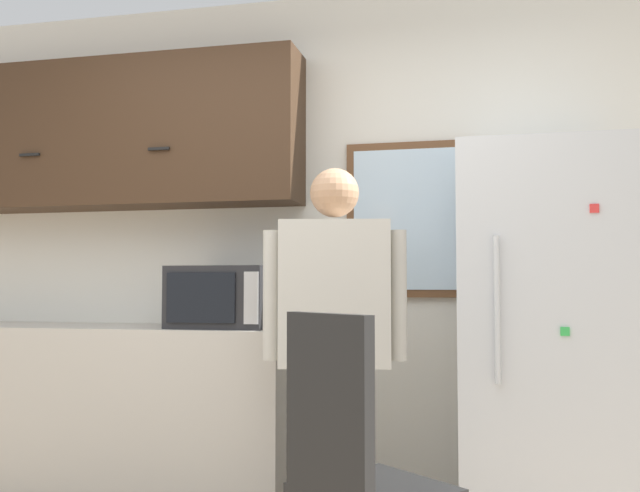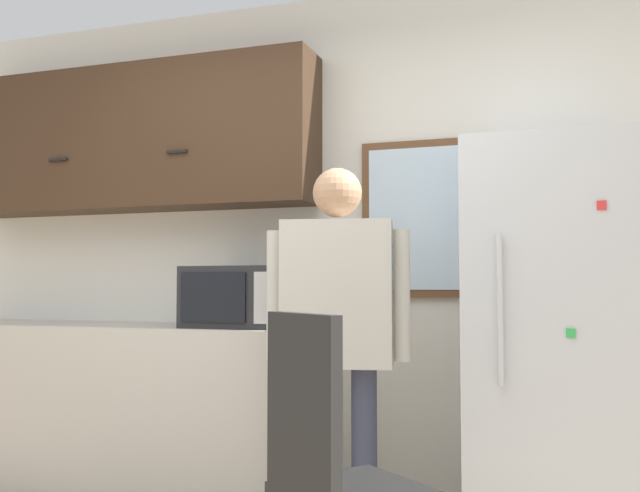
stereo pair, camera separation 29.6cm
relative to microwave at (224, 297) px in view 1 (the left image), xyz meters
The scene contains 8 objects.
back_wall 0.58m from the microwave, 45.37° to the left, with size 6.00×0.06×2.70m.
counter 0.96m from the microwave, behind, with size 2.20×0.57×0.89m.
upper_cabinets 1.18m from the microwave, 167.54° to the left, with size 2.20×0.34×0.81m.
microwave is the anchor object (origin of this frame).
person 0.78m from the microwave, 31.54° to the right, with size 0.61×0.30×1.62m.
refrigerator 1.55m from the microwave, ahead, with size 0.73×0.72×1.74m.
chair 1.58m from the microwave, 53.82° to the right, with size 0.59×0.59×1.02m.
window 1.05m from the microwave, 18.91° to the left, with size 0.67×0.05×0.82m.
Camera 1 is at (0.94, -1.83, 1.11)m, focal length 40.00 mm.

